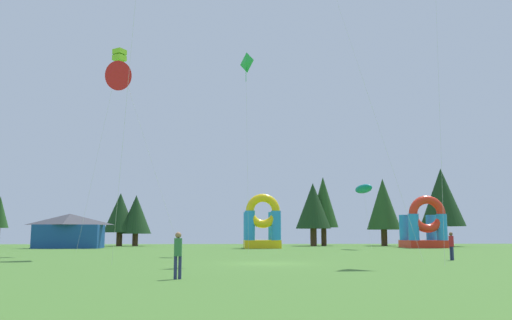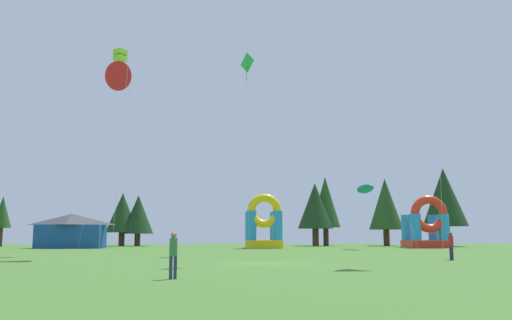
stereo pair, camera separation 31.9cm
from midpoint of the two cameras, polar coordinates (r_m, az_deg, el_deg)
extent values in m
plane|color=#47752D|center=(29.03, 1.03, -11.01)|extent=(120.00, 120.00, 0.00)
cylinder|color=silver|center=(32.81, 18.63, 8.74)|extent=(2.59, 5.34, 21.47)
pyramid|color=green|center=(45.08, -1.37, 10.28)|extent=(0.96, 1.13, 1.25)
cylinder|color=green|center=(44.90, -1.28, 9.32)|extent=(0.04, 0.04, 1.56)
cylinder|color=silver|center=(44.94, -1.13, 0.08)|extent=(0.43, 3.24, 15.66)
cone|color=red|center=(39.96, -14.06, 8.65)|extent=(2.71, 2.84, 2.45)
cylinder|color=silver|center=(37.56, -11.26, -0.38)|extent=(4.46, 1.50, 12.81)
cube|color=#8CD826|center=(47.28, -14.56, 10.48)|extent=(1.19, 1.19, 0.43)
cube|color=#8CD826|center=(47.45, -14.54, 11.08)|extent=(1.19, 1.19, 0.43)
cylinder|color=silver|center=(46.89, -16.72, 0.64)|extent=(3.48, 2.30, 16.56)
ellipsoid|color=#0C7F7A|center=(58.91, 11.25, -3.04)|extent=(1.96, 3.70, 1.43)
cylinder|color=silver|center=(57.99, 11.66, -6.14)|extent=(0.26, 1.61, 6.44)
cylinder|color=silver|center=(34.45, 10.95, 8.82)|extent=(5.33, 4.24, 22.82)
cylinder|color=navy|center=(19.26, -9.08, -11.28)|extent=(0.14, 0.14, 0.79)
cylinder|color=navy|center=(19.28, -8.61, -11.29)|extent=(0.14, 0.14, 0.79)
cylinder|color=#33723F|center=(19.24, -8.80, -9.18)|extent=(0.33, 0.33, 0.63)
sphere|color=#9E704C|center=(19.24, -8.77, -7.92)|extent=(0.21, 0.21, 0.21)
cylinder|color=navy|center=(34.96, 19.83, -9.35)|extent=(0.15, 0.15, 0.82)
cylinder|color=navy|center=(34.84, 20.01, -9.35)|extent=(0.15, 0.15, 0.82)
cylinder|color=#B21E26|center=(34.88, 19.86, -8.15)|extent=(0.37, 0.37, 0.65)
sphere|color=brown|center=(34.88, 19.83, -7.43)|extent=(0.22, 0.22, 0.22)
cube|color=yellow|center=(61.81, 0.48, -8.97)|extent=(4.06, 4.52, 0.91)
cylinder|color=#268CD8|center=(60.03, -0.81, -7.00)|extent=(1.14, 1.14, 3.27)
cylinder|color=#268CD8|center=(60.25, 1.99, -7.00)|extent=(1.14, 1.14, 3.27)
cylinder|color=#268CD8|center=(63.41, -0.97, -7.05)|extent=(1.14, 1.14, 3.27)
cylinder|color=#268CD8|center=(63.62, 1.69, -7.05)|extent=(1.14, 1.14, 3.27)
torus|color=yellow|center=(60.17, 0.59, -5.45)|extent=(3.84, 0.91, 3.84)
cube|color=red|center=(66.85, 17.30, -8.55)|extent=(4.56, 4.38, 0.87)
cylinder|color=#268CD8|center=(64.79, 16.34, -6.89)|extent=(1.23, 1.23, 3.04)
cylinder|color=#268CD8|center=(66.00, 19.08, -6.79)|extent=(1.23, 1.23, 3.04)
cylinder|color=#268CD8|center=(67.77, 15.43, -6.96)|extent=(1.23, 1.23, 3.04)
cylinder|color=#268CD8|center=(68.92, 18.07, -6.87)|extent=(1.23, 1.23, 3.04)
torus|color=red|center=(65.42, 17.67, -5.51)|extent=(4.32, 0.98, 4.32)
cube|color=#19478C|center=(64.93, -19.46, -7.70)|extent=(7.18, 3.91, 2.64)
pyramid|color=#3F3F47|center=(64.95, -19.38, -5.99)|extent=(7.18, 3.91, 1.26)
cone|color=#234C1E|center=(76.80, -25.80, -5.01)|extent=(2.35, 2.35, 4.08)
cylinder|color=#4C331E|center=(75.36, -14.51, -8.19)|extent=(0.78, 0.78, 1.83)
cone|color=#193819|center=(75.41, -14.42, -5.46)|extent=(4.34, 4.34, 5.36)
cylinder|color=#4C331E|center=(74.96, -12.90, -8.31)|extent=(0.76, 0.76, 1.66)
cone|color=#193819|center=(75.01, -12.82, -5.67)|extent=(4.23, 4.23, 5.24)
cylinder|color=#4C331E|center=(74.05, 6.04, -8.20)|extent=(0.87, 0.87, 2.36)
cone|color=#193819|center=(74.16, 5.99, -4.87)|extent=(4.82, 4.82, 6.25)
cylinder|color=#4C331E|center=(75.51, 7.14, -8.11)|extent=(0.73, 0.73, 2.53)
cone|color=#234C1E|center=(75.65, 7.07, -4.46)|extent=(4.08, 4.08, 7.09)
cylinder|color=#4C331E|center=(76.49, 13.41, -8.06)|extent=(0.83, 0.83, 2.23)
cone|color=#234C1E|center=(76.60, 13.30, -4.58)|extent=(4.64, 4.64, 7.08)
cylinder|color=#4C331E|center=(74.87, 19.27, -7.69)|extent=(1.04, 1.04, 2.63)
cone|color=#193819|center=(75.03, 19.09, -3.77)|extent=(5.79, 5.79, 7.65)
camera|label=1|loc=(0.16, -90.23, 0.03)|focal=37.48mm
camera|label=2|loc=(0.16, 89.77, -0.03)|focal=37.48mm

